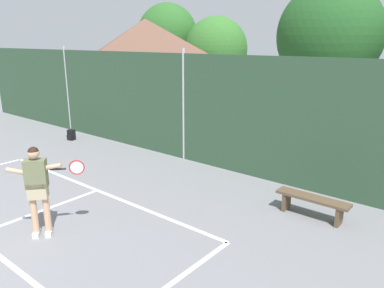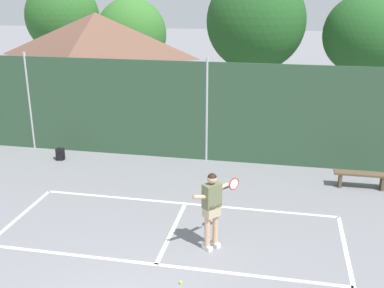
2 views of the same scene
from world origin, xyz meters
name	(u,v)px [view 1 (image 1 of 2)]	position (x,y,z in m)	size (l,w,h in m)	color
chainlink_fence	(184,108)	(0.00, 9.00, 1.70)	(26.09, 0.09, 3.55)	#2D4C33
clubhouse_building	(146,70)	(-5.21, 12.42, 2.45)	(6.19, 4.82, 4.72)	beige
treeline_backdrop	(321,39)	(0.49, 18.86, 3.81)	(23.87, 4.59, 6.55)	brown
tennis_player	(38,184)	(1.07, 3.40, 1.11)	(0.92, 1.18, 1.85)	silver
backpack_black	(71,135)	(-4.98, 8.01, 0.19)	(0.31, 0.29, 0.46)	black
courtside_bench	(312,202)	(4.92, 7.58, 0.36)	(1.60, 0.36, 0.48)	brown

